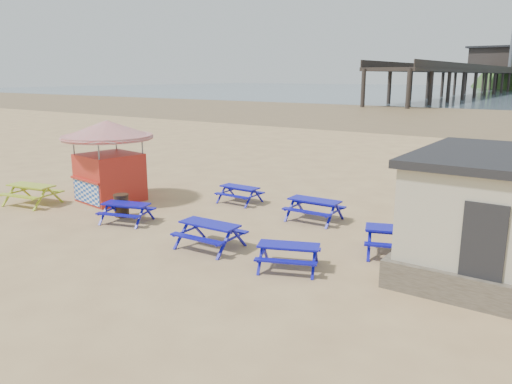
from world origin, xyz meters
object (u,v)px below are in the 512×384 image
Objects in this scene: picnic_table_blue_a at (240,195)px; ice_cream_kiosk at (108,151)px; litter_bin at (121,205)px; picnic_table_blue_b at (314,210)px; picnic_table_yellow at (32,195)px.

picnic_table_blue_a is 0.38× the size of ice_cream_kiosk.
picnic_table_blue_b is at bearing 30.12° from litter_bin.
picnic_table_yellow reaches higher than picnic_table_blue_b.
ice_cream_kiosk is at bearing -149.60° from picnic_table_blue_a.
ice_cream_kiosk is 5.09× the size of litter_bin.
picnic_table_blue_b is (3.69, -0.54, 0.05)m from picnic_table_blue_a.
litter_bin reaches higher than picnic_table_blue_a.
ice_cream_kiosk is 3.08m from litter_bin.
picnic_table_blue_a is 4.71m from litter_bin.
ice_cream_kiosk reaches higher than picnic_table_blue_b.
picnic_table_blue_a is at bearing 38.94° from ice_cream_kiosk.
picnic_table_blue_b is at bearing 23.06° from ice_cream_kiosk.
litter_bin is (-2.38, -4.07, 0.08)m from picnic_table_blue_a.
picnic_table_blue_a is 8.30m from picnic_table_yellow.
picnic_table_yellow is (-10.36, -4.40, 0.02)m from picnic_table_blue_b.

